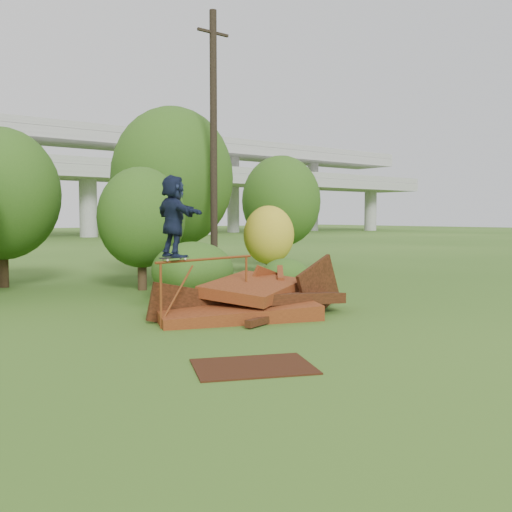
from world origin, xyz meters
TOP-DOWN VIEW (x-y plane):
  - ground at (0.00, 0.00)m, footprint 240.00×240.00m
  - scrap_pile at (-0.84, 2.22)m, footprint 5.88×3.78m
  - grind_rail at (-2.14, 2.32)m, footprint 3.22×0.63m
  - skateboard at (-3.19, 2.13)m, footprint 0.79×0.34m
  - skater at (-3.19, 2.13)m, footprint 0.63×1.83m
  - flat_plate at (-4.02, -2.00)m, footprint 2.49×2.20m
  - tree_1 at (-4.38, 12.64)m, footprint 4.25×4.25m
  - tree_2 at (-0.69, 8.73)m, footprint 3.12×3.12m
  - tree_3 at (2.59, 12.19)m, footprint 5.33×5.33m
  - tree_4 at (6.04, 9.75)m, footprint 2.26×2.26m
  - tree_5 at (9.57, 13.01)m, footprint 4.14×4.14m
  - shrub_left at (-0.49, 5.63)m, footprint 2.67×2.46m
  - shrub_right at (2.38, 4.45)m, footprint 1.76×1.62m
  - utility_pole at (2.58, 8.95)m, footprint 1.40×0.28m

SIDE VIEW (x-z plane):
  - ground at x=0.00m, z-range 0.00..0.00m
  - flat_plate at x=-4.02m, z-range 0.00..0.03m
  - scrap_pile at x=-0.84m, z-range -0.58..1.31m
  - shrub_right at x=2.38m, z-range 0.00..1.25m
  - shrub_left at x=-0.49m, z-range 0.00..1.85m
  - grind_rail at x=-2.14m, z-range 0.41..2.00m
  - skateboard at x=-3.19m, z-range 1.62..1.70m
  - tree_4 at x=6.04m, z-range 0.25..3.37m
  - tree_2 at x=-0.69m, z-range 0.40..4.80m
  - skater at x=-3.19m, z-range 1.67..3.63m
  - tree_5 at x=9.57m, z-range 0.52..6.34m
  - tree_1 at x=-4.38m, z-range 0.51..6.43m
  - tree_3 at x=2.59m, z-range 0.63..8.02m
  - utility_pole at x=2.58m, z-range 0.07..10.64m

